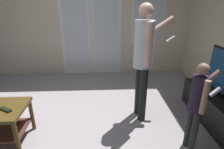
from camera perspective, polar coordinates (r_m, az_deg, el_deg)
name	(u,v)px	position (r m, az deg, el deg)	size (l,w,h in m)	color
ground_plane	(54,133)	(2.77, -17.45, -17.02)	(5.51, 4.65, 0.02)	#9A9097
wall_back_with_doors	(75,14)	(4.42, -11.35, 17.83)	(5.51, 0.09, 2.90)	beige
person_adult	(144,54)	(2.59, 9.96, 6.23)	(0.66, 0.51, 1.66)	black
person_child	(198,101)	(2.24, 25.02, -7.52)	(0.42, 0.31, 1.10)	#252823
tv_remote_black	(6,109)	(2.51, -30.06, -9.34)	(0.17, 0.05, 0.02)	black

